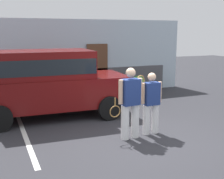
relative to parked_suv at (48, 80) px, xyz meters
The scene contains 7 objects.
ground_plane 3.51m from the parked_suv, 58.97° to the right, with size 40.00×40.00×0.00m, color #2D2D33.
parking_stripe_0 1.98m from the parked_suv, 124.04° to the right, with size 0.12×4.40×0.01m, color silver.
house_frontage 3.37m from the parked_suv, 59.14° to the left, with size 9.71×0.40×3.10m.
parked_suv is the anchor object (origin of this frame).
tennis_player_man 3.05m from the parked_suv, 60.93° to the right, with size 0.91×0.32×1.76m.
tennis_player_woman 3.34m from the parked_suv, 50.44° to the right, with size 0.74×0.25×1.59m.
potted_plant_by_porch 4.55m from the parked_suv, 24.52° to the left, with size 0.60×0.60×0.80m.
Camera 1 is at (-3.34, -6.04, 2.60)m, focal length 47.20 mm.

